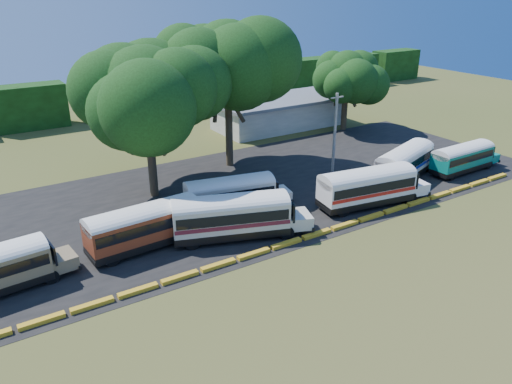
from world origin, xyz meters
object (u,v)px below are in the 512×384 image
bus_cream_west (234,214)px  bus_teal (464,156)px  bus_white_red (369,185)px  tree_west (146,94)px  bus_red (147,223)px

bus_cream_west → bus_teal: size_ratio=1.21×
bus_white_red → tree_west: 21.53m
bus_red → bus_cream_west: 6.70m
bus_red → bus_teal: bus_red is taller
tree_west → bus_teal: bearing=-20.9°
bus_white_red → tree_west: size_ratio=0.80×
bus_cream_west → bus_teal: bearing=19.0°
tree_west → bus_white_red: bearing=-39.0°
bus_cream_west → bus_teal: bus_cream_west is taller
bus_red → tree_west: 12.83m
bus_red → bus_white_red: size_ratio=0.96×
bus_cream_west → bus_white_red: bus_cream_west is taller
bus_white_red → bus_teal: bus_white_red is taller
bus_cream_west → bus_white_red: size_ratio=1.02×
bus_cream_west → tree_west: (-2.14, 11.56, 7.69)m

